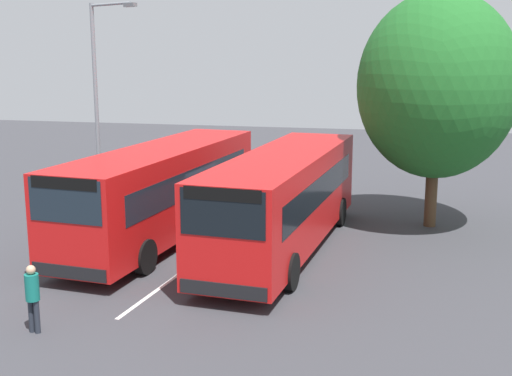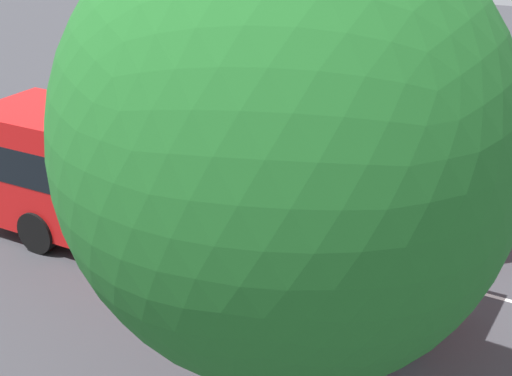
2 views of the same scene
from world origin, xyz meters
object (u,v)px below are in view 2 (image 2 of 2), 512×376
object	(u,v)px
bus_far_left	(278,139)
depot_tree	(281,150)
street_lamp	(441,12)
bus_center_left	(188,197)
pedestrian	(42,126)

from	to	relation	value
bus_far_left	depot_tree	world-z (taller)	depot_tree
street_lamp	depot_tree	xyz separation A→B (m)	(-0.67, 12.92, 0.45)
bus_center_left	pedestrian	xyz separation A→B (m)	(7.77, -4.34, -0.82)
bus_far_left	bus_center_left	xyz separation A→B (m)	(0.33, 4.33, 0.00)
pedestrian	street_lamp	bearing A→B (deg)	26.68
bus_far_left	depot_tree	distance (m)	10.46
bus_center_left	pedestrian	distance (m)	8.94
bus_center_left	street_lamp	distance (m)	9.41
bus_center_left	street_lamp	world-z (taller)	street_lamp
bus_far_left	street_lamp	world-z (taller)	street_lamp
bus_center_left	street_lamp	xyz separation A→B (m)	(-3.58, -8.17, 2.98)
bus_center_left	depot_tree	xyz separation A→B (m)	(-4.25, 4.75, 3.43)
depot_tree	bus_center_left	bearing A→B (deg)	-48.15
street_lamp	depot_tree	size ratio (longest dim) A/B	0.97
bus_center_left	depot_tree	size ratio (longest dim) A/B	1.34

